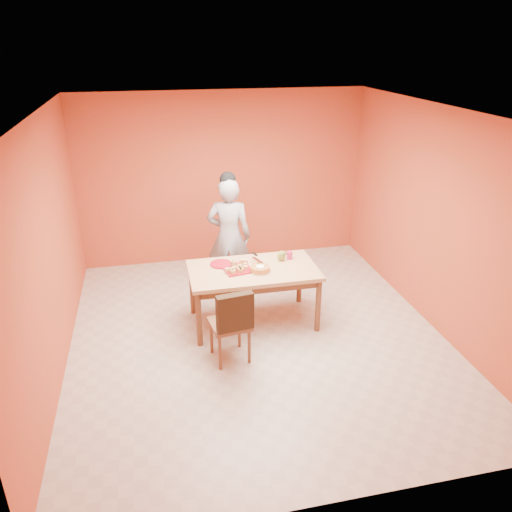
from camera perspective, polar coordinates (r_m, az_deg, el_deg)
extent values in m
plane|color=beige|center=(6.29, 0.15, -9.10)|extent=(5.00, 5.00, 0.00)
plane|color=white|center=(5.32, 0.18, 16.09)|extent=(5.00, 5.00, 0.00)
plane|color=#C1432C|center=(8.00, -3.81, 8.83)|extent=(4.50, 0.00, 4.50)
plane|color=#C1432C|center=(5.65, -22.69, 0.43)|extent=(0.00, 5.00, 5.00)
plane|color=#C1432C|center=(6.51, 19.92, 3.86)|extent=(0.00, 5.00, 5.00)
cube|color=tan|center=(6.23, -0.34, -1.67)|extent=(1.60, 0.90, 0.05)
cube|color=brown|center=(6.26, -0.33, -2.29)|extent=(1.48, 0.78, 0.10)
cylinder|color=brown|center=(5.97, -6.54, -7.20)|extent=(0.07, 0.07, 0.71)
cylinder|color=brown|center=(6.65, -7.30, -3.79)|extent=(0.07, 0.07, 0.71)
cylinder|color=brown|center=(6.26, 7.11, -5.67)|extent=(0.07, 0.07, 0.71)
cylinder|color=brown|center=(6.91, 5.00, -2.57)|extent=(0.07, 0.07, 0.71)
imported|color=gray|center=(6.99, -3.10, 2.24)|extent=(0.70, 0.55, 1.69)
cube|color=maroon|center=(6.19, -2.12, -1.52)|extent=(0.38, 0.38, 0.02)
cylinder|color=maroon|center=(6.34, -3.98, -0.92)|extent=(0.31, 0.31, 0.02)
cylinder|color=silver|center=(6.14, 0.46, -1.74)|extent=(0.32, 0.32, 0.01)
cylinder|color=#C37032|center=(6.13, 0.46, -1.45)|extent=(0.25, 0.25, 0.06)
cube|color=silver|center=(6.27, 0.18, -0.47)|extent=(0.12, 0.23, 0.01)
ellipsoid|color=olive|center=(6.42, 2.92, 0.02)|extent=(0.13, 0.12, 0.14)
cylinder|color=#B51B4E|center=(6.48, 3.87, 0.08)|extent=(0.08, 0.08, 0.10)
cylinder|color=#331D0E|center=(6.65, 3.75, 0.36)|extent=(0.10, 0.10, 0.03)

